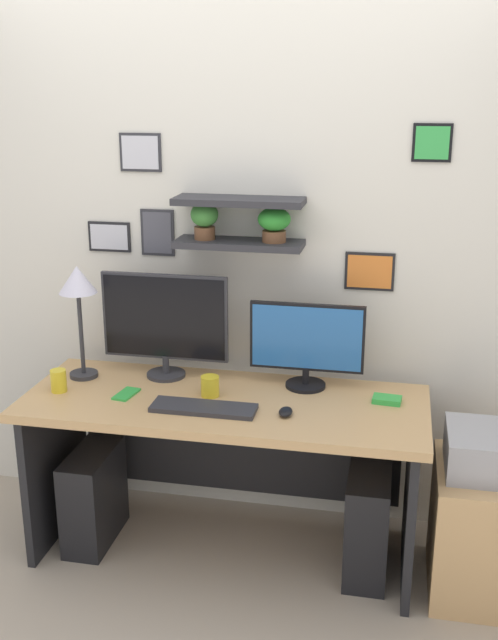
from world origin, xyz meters
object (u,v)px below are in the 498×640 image
monitor_left (165,322)px  computer_tower_left (94,496)px  keyboard (204,408)px  drawer_cabinet (486,530)px  computer_tower_right (368,522)px  scissors_tray (387,400)px  desk_lamp (78,290)px  desk (227,437)px  computer_mouse (286,412)px  monitor_right (307,343)px  pen_cup (59,381)px  printer (494,452)px  coffee_mug (210,386)px  cell_phone (126,394)px

monitor_left → computer_tower_left: 0.88m
keyboard → drawer_cabinet: (1.18, 0.08, -0.48)m
drawer_cabinet → computer_tower_right: drawer_cabinet is taller
scissors_tray → desk_lamp: bearing=179.1°
scissors_tray → desk: bearing=-176.0°
keyboard → computer_mouse: size_ratio=4.89×
keyboard → computer_tower_right: 0.88m
monitor_right → computer_mouse: (-0.04, -0.33, -0.19)m
pen_cup → printer: pen_cup is taller
monitor_right → printer: bearing=-18.2°
desk_lamp → computer_tower_right: size_ratio=1.12×
coffee_mug → drawer_cabinet: coffee_mug is taller
scissors_tray → computer_tower_left: scissors_tray is taller
monitor_left → printer: size_ratio=1.55×
monitor_right → coffee_mug: (-0.39, -0.19, -0.16)m
coffee_mug → pen_cup: (-0.67, -0.08, 0.01)m
computer_tower_left → computer_tower_right: (1.26, 0.02, 0.01)m
computer_mouse → pen_cup: (-1.02, 0.05, 0.04)m
cell_phone → computer_mouse: bearing=3.2°
cell_phone → computer_tower_right: bearing=10.0°
desk → scissors_tray: scissors_tray is taller
computer_mouse → scissors_tray: 0.46m
cell_phone → pen_cup: size_ratio=1.40×
desk_lamp → computer_tower_right: (1.34, -0.15, -0.93)m
cell_phone → scissors_tray: (1.12, 0.15, 0.01)m
coffee_mug → printer: bearing=-3.3°
coffee_mug → pen_cup: 0.67m
desk_lamp → cell_phone: desk_lamp is taller
computer_tower_left → computer_mouse: bearing=-4.8°
desk → monitor_right: bearing=26.2°
keyboard → printer: 1.19m
computer_tower_left → desk: bearing=8.6°
desk_lamp → printer: (1.83, -0.17, -0.53)m
desk_lamp → monitor_right: bearing=5.0°
printer → computer_tower_left: (-1.74, 0.01, -0.41)m
monitor_left → scissors_tray: monitor_left is taller
keyboard → computer_tower_left: bearing=170.6°
coffee_mug → pen_cup: bearing=-172.8°
coffee_mug → computer_mouse: bearing=-20.9°
keyboard → drawer_cabinet: size_ratio=0.80×
keyboard → pen_cup: 0.68m
monitor_right → pen_cup: bearing=-165.3°
monitor_right → drawer_cabinet: 1.08m
desk → monitor_right: (0.33, 0.16, 0.41)m
computer_mouse → computer_tower_left: bearing=175.2°
drawer_cabinet → computer_tower_left: (-1.74, 0.01, -0.05)m
desk → coffee_mug: (-0.07, -0.03, 0.25)m
keyboard → monitor_right: bearing=42.2°
monitor_right → pen_cup: (-1.06, -0.28, -0.16)m
cell_phone → pen_cup: pen_cup is taller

